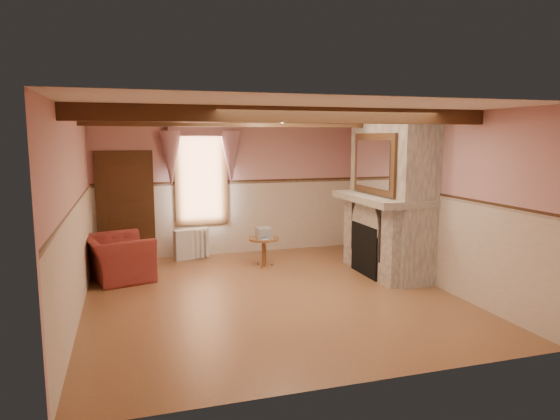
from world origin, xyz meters
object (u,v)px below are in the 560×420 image
object	(u,v)px
radiator	(191,244)
side_table	(264,252)
armchair	(118,258)
oil_lamp	(368,184)
mantel_clock	(362,185)
bowl	(385,193)

from	to	relation	value
radiator	side_table	bearing A→B (deg)	-53.95
armchair	radiator	distance (m)	1.80
side_table	oil_lamp	world-z (taller)	oil_lamp
side_table	mantel_clock	world-z (taller)	mantel_clock
bowl	oil_lamp	distance (m)	0.68
side_table	mantel_clock	size ratio (longest dim) A/B	2.35
mantel_clock	oil_lamp	distance (m)	0.24
bowl	oil_lamp	world-z (taller)	oil_lamp
oil_lamp	mantel_clock	bearing A→B (deg)	90.00
bowl	mantel_clock	world-z (taller)	mantel_clock
radiator	oil_lamp	size ratio (longest dim) A/B	2.50
mantel_clock	oil_lamp	xyz separation A→B (m)	(0.00, -0.24, 0.04)
armchair	radiator	size ratio (longest dim) A/B	1.66
armchair	mantel_clock	size ratio (longest dim) A/B	4.85
side_table	oil_lamp	distance (m)	2.33
side_table	oil_lamp	xyz separation A→B (m)	(1.88, -0.51, 1.29)
bowl	mantel_clock	distance (m)	0.92
radiator	mantel_clock	bearing A→B (deg)	-36.87
radiator	bowl	xyz separation A→B (m)	(3.11, -2.21, 1.16)
side_table	oil_lamp	bearing A→B (deg)	-15.20
radiator	oil_lamp	distance (m)	3.69
armchair	side_table	bearing A→B (deg)	-102.35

